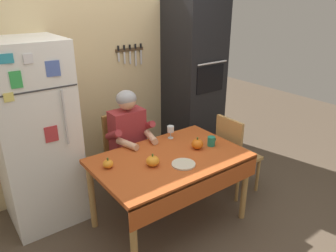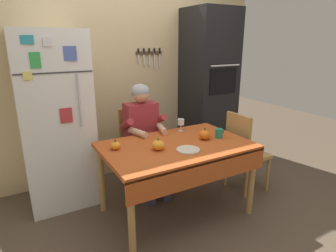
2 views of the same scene
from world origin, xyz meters
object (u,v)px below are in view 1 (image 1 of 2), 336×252
dining_table (171,166)px  pumpkin_large (108,164)px  seated_person (131,138)px  pumpkin_small (197,144)px  refrigerator (35,136)px  serving_tray (183,164)px  wall_oven (193,86)px  chair_behind_person (123,151)px  pumpkin_medium (153,161)px  wine_glass (171,130)px  coffee_mug (211,141)px  chair_right_side (234,152)px

dining_table → pumpkin_large: size_ratio=14.63×
seated_person → pumpkin_small: bearing=-56.7°
refrigerator → serving_tray: size_ratio=8.47×
wall_oven → seated_person: 1.21m
chair_behind_person → pumpkin_medium: 0.87m
wine_glass → pumpkin_large: 0.83m
wall_oven → dining_table: (-1.05, -0.92, -0.39)m
chair_behind_person → seated_person: (0.00, -0.19, 0.23)m
wine_glass → refrigerator: bearing=156.4°
coffee_mug → serving_tray: 0.49m
dining_table → seated_person: bearing=97.1°
chair_behind_person → pumpkin_small: chair_behind_person is taller
wine_glass → wall_oven: bearing=35.7°
pumpkin_medium → seated_person: bearing=76.9°
wall_oven → coffee_mug: (-0.57, -0.95, -0.26)m
chair_right_side → coffee_mug: size_ratio=8.96×
wine_glass → serving_tray: bearing=-115.7°
refrigerator → serving_tray: bearing=-47.9°
refrigerator → coffee_mug: 1.70m
pumpkin_small → coffee_mug: bearing=-11.5°
pumpkin_medium → serving_tray: pumpkin_medium is taller
dining_table → serving_tray: (0.01, -0.17, 0.09)m
chair_behind_person → coffee_mug: size_ratio=8.96×
pumpkin_large → pumpkin_medium: (0.33, -0.20, 0.01)m
wine_glass → pumpkin_large: bearing=-168.0°
dining_table → serving_tray: bearing=-88.2°
dining_table → seated_person: size_ratio=1.12×
coffee_mug → refrigerator: bearing=147.4°
dining_table → coffee_mug: 0.50m
dining_table → pumpkin_large: bearing=161.8°
wine_glass → pumpkin_medium: bearing=-141.9°
pumpkin_medium → serving_tray: (0.23, -0.15, -0.04)m
refrigerator → pumpkin_small: bearing=-34.8°
refrigerator → pumpkin_large: 0.82m
dining_table → wine_glass: 0.47m
chair_behind_person → serving_tray: (0.08, -0.97, 0.24)m
wine_glass → pumpkin_medium: size_ratio=1.15×
chair_right_side → serving_tray: bearing=-167.1°
coffee_mug → serving_tray: size_ratio=0.49×
dining_table → wine_glass: wine_glass is taller
chair_behind_person → coffee_mug: 1.03m
pumpkin_large → pumpkin_medium: 0.39m
wall_oven → seated_person: bearing=-164.2°
refrigerator → pumpkin_medium: (0.73, -0.90, -0.11)m
coffee_mug → pumpkin_large: same height
serving_tray → pumpkin_large: bearing=147.6°
dining_table → pumpkin_medium: 0.26m
wall_oven → dining_table: size_ratio=1.50×
refrigerator → wall_oven: 2.01m
chair_behind_person → chair_right_side: size_ratio=1.00×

